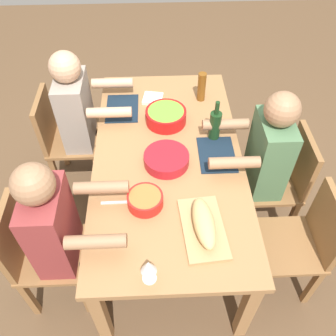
% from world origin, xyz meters
% --- Properties ---
extents(ground_plane, '(8.00, 8.00, 0.00)m').
position_xyz_m(ground_plane, '(0.00, 0.00, 0.00)').
color(ground_plane, brown).
extents(dining_table, '(1.80, 0.94, 0.74)m').
position_xyz_m(dining_table, '(0.00, 0.00, 0.66)').
color(dining_table, '#9E7044').
rests_on(dining_table, ground_plane).
extents(chair_near_center, '(0.40, 0.40, 0.85)m').
position_xyz_m(chair_near_center, '(0.00, -0.79, 0.48)').
color(chair_near_center, olive).
rests_on(chair_near_center, ground_plane).
extents(diner_near_center, '(0.41, 0.53, 1.20)m').
position_xyz_m(diner_near_center, '(0.00, -0.61, 0.70)').
color(diner_near_center, '#2D2D38').
rests_on(diner_near_center, ground_plane).
extents(chair_near_left, '(0.40, 0.40, 0.85)m').
position_xyz_m(chair_near_left, '(-0.49, -0.79, 0.48)').
color(chair_near_left, olive).
rests_on(chair_near_left, ground_plane).
extents(chair_far_left, '(0.40, 0.40, 0.85)m').
position_xyz_m(chair_far_left, '(-0.49, 0.79, 0.48)').
color(chair_far_left, olive).
rests_on(chair_far_left, ground_plane).
extents(diner_far_left, '(0.41, 0.53, 1.20)m').
position_xyz_m(diner_far_left, '(-0.49, 0.61, 0.70)').
color(diner_far_left, '#2D2D38').
rests_on(diner_far_left, ground_plane).
extents(chair_far_right, '(0.40, 0.40, 0.85)m').
position_xyz_m(chair_far_right, '(0.49, 0.79, 0.48)').
color(chair_far_right, olive).
rests_on(chair_far_right, ground_plane).
extents(diner_far_right, '(0.41, 0.53, 1.20)m').
position_xyz_m(diner_far_right, '(0.49, 0.61, 0.70)').
color(diner_far_right, '#2D2D38').
rests_on(diner_far_right, ground_plane).
extents(serving_bowl_greens, '(0.28, 0.28, 0.07)m').
position_xyz_m(serving_bowl_greens, '(-0.06, 0.01, 0.78)').
color(serving_bowl_greens, '#B21923').
rests_on(serving_bowl_greens, dining_table).
extents(serving_bowl_fruit, '(0.20, 0.20, 0.07)m').
position_xyz_m(serving_bowl_fruit, '(-0.37, 0.14, 0.78)').
color(serving_bowl_fruit, red).
rests_on(serving_bowl_fruit, dining_table).
extents(serving_bowl_salad, '(0.28, 0.28, 0.10)m').
position_xyz_m(serving_bowl_salad, '(0.34, -0.00, 0.79)').
color(serving_bowl_salad, red).
rests_on(serving_bowl_salad, dining_table).
extents(cutting_board, '(0.42, 0.25, 0.02)m').
position_xyz_m(cutting_board, '(-0.55, -0.16, 0.75)').
color(cutting_board, tan).
rests_on(cutting_board, dining_table).
extents(bread_loaf, '(0.33, 0.14, 0.09)m').
position_xyz_m(bread_loaf, '(-0.55, -0.16, 0.81)').
color(bread_loaf, tan).
rests_on(bread_loaf, cutting_board).
extents(wine_bottle, '(0.08, 0.08, 0.29)m').
position_xyz_m(wine_bottle, '(0.17, -0.31, 0.85)').
color(wine_bottle, '#193819').
rests_on(wine_bottle, dining_table).
extents(beer_bottle, '(0.06, 0.06, 0.22)m').
position_xyz_m(beer_bottle, '(0.58, -0.27, 0.85)').
color(beer_bottle, brown).
rests_on(beer_bottle, dining_table).
extents(wine_glass, '(0.08, 0.08, 0.17)m').
position_xyz_m(wine_glass, '(-0.82, 0.12, 0.86)').
color(wine_glass, silver).
rests_on(wine_glass, dining_table).
extents(placemat_near_center, '(0.32, 0.23, 0.01)m').
position_xyz_m(placemat_near_center, '(0.00, -0.31, 0.74)').
color(placemat_near_center, '#142333').
rests_on(placemat_near_center, dining_table).
extents(fork_far_left, '(0.02, 0.17, 0.01)m').
position_xyz_m(fork_far_left, '(-0.35, 0.31, 0.74)').
color(fork_far_left, silver).
rests_on(fork_far_left, dining_table).
extents(placemat_far_right, '(0.32, 0.23, 0.01)m').
position_xyz_m(placemat_far_right, '(0.49, 0.31, 0.74)').
color(placemat_far_right, '#142333').
rests_on(placemat_far_right, dining_table).
extents(napkin_stack, '(0.16, 0.16, 0.02)m').
position_xyz_m(napkin_stack, '(0.59, 0.09, 0.75)').
color(napkin_stack, white).
rests_on(napkin_stack, dining_table).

